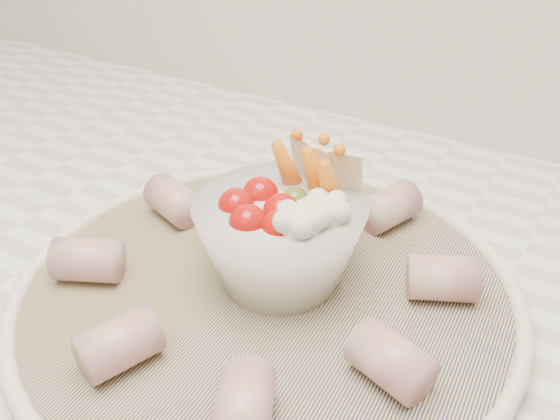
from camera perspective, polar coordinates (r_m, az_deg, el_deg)
The scene contains 3 objects.
serving_platter at distance 0.46m, azimuth -1.19°, elevation -7.43°, with size 0.39×0.39×0.02m.
veggie_bowl at distance 0.45m, azimuth 0.19°, elevation -2.34°, with size 0.12×0.12×0.10m.
cured_meat_rolls at distance 0.45m, azimuth -1.24°, elevation -5.34°, with size 0.29×0.29×0.03m.
Camera 1 is at (0.10, 1.10, 1.23)m, focal length 40.00 mm.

